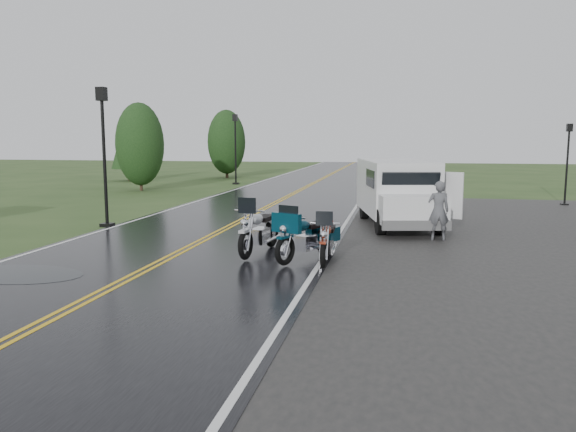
% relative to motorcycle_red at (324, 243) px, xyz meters
% --- Properties ---
extents(ground, '(120.00, 120.00, 0.00)m').
position_rel_motorcycle_red_xyz_m(ground, '(-3.96, -0.31, -0.64)').
color(ground, '#2D471E').
rests_on(ground, ground).
extents(road, '(8.00, 100.00, 0.04)m').
position_rel_motorcycle_red_xyz_m(road, '(-3.96, 9.69, -0.62)').
color(road, black).
rests_on(road, ground).
extents(motorcycle_red, '(0.85, 2.19, 1.28)m').
position_rel_motorcycle_red_xyz_m(motorcycle_red, '(0.00, 0.00, 0.00)').
color(motorcycle_red, '#5B180A').
rests_on(motorcycle_red, ground).
extents(motorcycle_teal, '(1.79, 2.53, 1.41)m').
position_rel_motorcycle_red_xyz_m(motorcycle_teal, '(-0.91, 0.08, 0.07)').
color(motorcycle_teal, '#052E3E').
rests_on(motorcycle_teal, ground).
extents(motorcycle_silver, '(1.23, 2.62, 1.49)m').
position_rel_motorcycle_red_xyz_m(motorcycle_silver, '(-1.97, 0.49, 0.11)').
color(motorcycle_silver, '#B8B9C1').
rests_on(motorcycle_silver, ground).
extents(van_white, '(3.33, 6.17, 2.30)m').
position_rel_motorcycle_red_xyz_m(van_white, '(1.13, 4.96, 0.51)').
color(van_white, silver).
rests_on(van_white, ground).
extents(person_at_van, '(0.68, 0.49, 1.75)m').
position_rel_motorcycle_red_xyz_m(person_at_van, '(2.80, 4.34, 0.23)').
color(person_at_van, '#505155').
rests_on(person_at_van, ground).
extents(lamp_post_near_left, '(0.41, 0.41, 4.75)m').
position_rel_motorcycle_red_xyz_m(lamp_post_near_left, '(-8.16, 5.02, 1.74)').
color(lamp_post_near_left, black).
rests_on(lamp_post_near_left, ground).
extents(lamp_post_far_left, '(0.40, 0.40, 4.63)m').
position_rel_motorcycle_red_xyz_m(lamp_post_far_left, '(-8.94, 23.24, 1.67)').
color(lamp_post_far_left, black).
rests_on(lamp_post_far_left, ground).
extents(lamp_post_far_right, '(0.32, 0.32, 3.70)m').
position_rel_motorcycle_red_xyz_m(lamp_post_far_right, '(9.03, 14.68, 1.21)').
color(lamp_post_far_right, black).
rests_on(lamp_post_far_right, ground).
extents(tree_left_mid, '(2.77, 2.77, 4.32)m').
position_rel_motorcycle_red_xyz_m(tree_left_mid, '(-13.05, 17.81, 1.52)').
color(tree_left_mid, '#1E3D19').
rests_on(tree_left_mid, ground).
extents(tree_left_far, '(2.88, 2.88, 4.44)m').
position_rel_motorcycle_red_xyz_m(tree_left_far, '(-11.37, 29.05, 1.58)').
color(tree_left_far, '#1E3D19').
rests_on(tree_left_far, ground).
extents(pine_left_far, '(2.42, 2.42, 5.04)m').
position_rel_motorcycle_red_xyz_m(pine_left_far, '(-17.30, 24.72, 1.88)').
color(pine_left_far, '#1E3D19').
rests_on(pine_left_far, ground).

